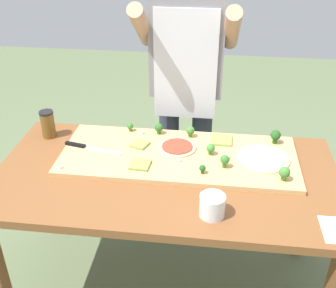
% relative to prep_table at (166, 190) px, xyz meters
% --- Properties ---
extents(ground_plane, '(8.00, 8.00, 0.00)m').
position_rel_prep_table_xyz_m(ground_plane, '(0.00, 0.00, -0.66)').
color(ground_plane, '#60704C').
extents(prep_table, '(1.60, 0.83, 0.76)m').
position_rel_prep_table_xyz_m(prep_table, '(0.00, 0.00, 0.00)').
color(prep_table, brown).
rests_on(prep_table, ground).
extents(cutting_board, '(1.15, 0.47, 0.02)m').
position_rel_prep_table_xyz_m(cutting_board, '(0.04, 0.13, 0.11)').
color(cutting_board, tan).
rests_on(cutting_board, prep_table).
extents(chefs_knife, '(0.30, 0.08, 0.02)m').
position_rel_prep_table_xyz_m(chefs_knife, '(-0.43, 0.13, 0.13)').
color(chefs_knife, '#B7BABF').
rests_on(chefs_knife, cutting_board).
extents(pizza_whole_tomato_red, '(0.19, 0.19, 0.02)m').
position_rel_prep_table_xyz_m(pizza_whole_tomato_red, '(0.03, 0.18, 0.13)').
color(pizza_whole_tomato_red, beige).
rests_on(pizza_whole_tomato_red, cutting_board).
extents(pizza_whole_cheese_artichoke, '(0.25, 0.25, 0.02)m').
position_rel_prep_table_xyz_m(pizza_whole_cheese_artichoke, '(0.45, 0.13, 0.13)').
color(pizza_whole_cheese_artichoke, beige).
rests_on(pizza_whole_cheese_artichoke, cutting_board).
extents(pizza_slice_center, '(0.11, 0.11, 0.01)m').
position_rel_prep_table_xyz_m(pizza_slice_center, '(0.25, 0.28, 0.13)').
color(pizza_slice_center, '#899E4C').
rests_on(pizza_slice_center, cutting_board).
extents(pizza_slice_near_left, '(0.10, 0.10, 0.01)m').
position_rel_prep_table_xyz_m(pizza_slice_near_left, '(-0.16, 0.19, 0.13)').
color(pizza_slice_near_left, '#899E4C').
rests_on(pizza_slice_near_left, cutting_board).
extents(pizza_slice_far_left, '(0.10, 0.10, 0.01)m').
position_rel_prep_table_xyz_m(pizza_slice_far_left, '(-0.12, 0.01, 0.13)').
color(pizza_slice_far_left, '#899E4C').
rests_on(pizza_slice_far_left, cutting_board).
extents(broccoli_floret_center_right, '(0.04, 0.04, 0.06)m').
position_rel_prep_table_xyz_m(broccoli_floret_center_right, '(0.27, 0.04, 0.16)').
color(broccoli_floret_center_right, '#3F7220').
rests_on(broccoli_floret_center_right, cutting_board).
extents(broccoli_floret_back_right, '(0.04, 0.04, 0.06)m').
position_rel_prep_table_xyz_m(broccoli_floret_back_right, '(-0.08, 0.32, 0.16)').
color(broccoli_floret_back_right, '#366618').
rests_on(broccoli_floret_back_right, cutting_board).
extents(broccoli_floret_front_mid, '(0.05, 0.05, 0.07)m').
position_rel_prep_table_xyz_m(broccoli_floret_front_mid, '(0.53, -0.03, 0.16)').
color(broccoli_floret_front_mid, '#487A23').
rests_on(broccoli_floret_front_mid, cutting_board).
extents(broccoli_floret_center_left, '(0.03, 0.03, 0.05)m').
position_rel_prep_table_xyz_m(broccoli_floret_center_left, '(-0.24, 0.33, 0.15)').
color(broccoli_floret_center_left, '#3F7220').
rests_on(broccoli_floret_center_left, cutting_board).
extents(broccoli_floret_front_right, '(0.05, 0.05, 0.07)m').
position_rel_prep_table_xyz_m(broccoli_floret_front_right, '(0.52, 0.30, 0.17)').
color(broccoli_floret_front_right, '#2C5915').
rests_on(broccoli_floret_front_right, cutting_board).
extents(broccoli_floret_back_left, '(0.04, 0.04, 0.06)m').
position_rel_prep_table_xyz_m(broccoli_floret_back_left, '(0.20, 0.15, 0.16)').
color(broccoli_floret_back_left, '#487A23').
rests_on(broccoli_floret_back_left, cutting_board).
extents(broccoli_floret_front_left, '(0.03, 0.03, 0.04)m').
position_rel_prep_table_xyz_m(broccoli_floret_front_left, '(0.17, -0.02, 0.15)').
color(broccoli_floret_front_left, '#2C5915').
rests_on(broccoli_floret_front_left, cutting_board).
extents(broccoli_floret_back_mid, '(0.04, 0.04, 0.06)m').
position_rel_prep_table_xyz_m(broccoli_floret_back_mid, '(0.09, 0.31, 0.16)').
color(broccoli_floret_back_mid, '#487A23').
rests_on(broccoli_floret_back_mid, cutting_board).
extents(cheese_crumble_a, '(0.02, 0.02, 0.01)m').
position_rel_prep_table_xyz_m(cheese_crumble_a, '(-0.17, 0.31, 0.13)').
color(cheese_crumble_a, silver).
rests_on(cheese_crumble_a, cutting_board).
extents(cheese_crumble_b, '(0.02, 0.02, 0.02)m').
position_rel_prep_table_xyz_m(cheese_crumble_b, '(0.28, 0.12, 0.13)').
color(cheese_crumble_b, white).
rests_on(cheese_crumble_b, cutting_board).
extents(cheese_crumble_c, '(0.02, 0.02, 0.01)m').
position_rel_prep_table_xyz_m(cheese_crumble_c, '(0.06, 0.07, 0.13)').
color(cheese_crumble_c, white).
rests_on(cheese_crumble_c, cutting_board).
extents(cheese_crumble_d, '(0.02, 0.02, 0.02)m').
position_rel_prep_table_xyz_m(cheese_crumble_d, '(-0.49, -0.06, 0.13)').
color(cheese_crumble_d, white).
rests_on(cheese_crumble_d, cutting_board).
extents(flour_cup, '(0.10, 0.10, 0.09)m').
position_rel_prep_table_xyz_m(flour_cup, '(0.22, -0.27, 0.14)').
color(flour_cup, white).
rests_on(flour_cup, prep_table).
extents(sauce_jar, '(0.07, 0.07, 0.15)m').
position_rel_prep_table_xyz_m(sauce_jar, '(-0.67, 0.26, 0.17)').
color(sauce_jar, brown).
rests_on(sauce_jar, prep_table).
extents(cook_center, '(0.54, 0.39, 1.67)m').
position_rel_prep_table_xyz_m(cook_center, '(0.04, 0.62, 0.34)').
color(cook_center, '#333847').
rests_on(cook_center, ground).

